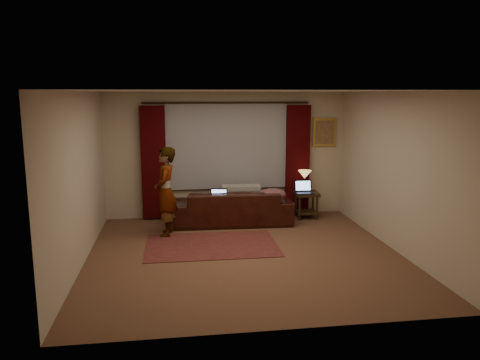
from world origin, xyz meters
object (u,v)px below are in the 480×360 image
at_px(sofa, 233,200).
at_px(person, 166,192).
at_px(tiffany_lamp, 305,181).
at_px(laptop_table, 305,187).
at_px(laptop_sofa, 218,196).
at_px(end_table, 306,205).

xyz_separation_m(sofa, person, (-1.30, -0.61, 0.34)).
height_order(tiffany_lamp, laptop_table, tiffany_lamp).
bearing_deg(laptop_sofa, laptop_table, 20.73).
distance_m(sofa, person, 1.47).
height_order(laptop_sofa, person, person).
height_order(end_table, laptop_table, laptop_table).
height_order(laptop_sofa, end_table, laptop_sofa).
bearing_deg(person, tiffany_lamp, 112.87).
bearing_deg(laptop_sofa, sofa, 33.56).
bearing_deg(person, laptop_sofa, 122.74).
bearing_deg(laptop_table, person, -166.60).
relative_size(sofa, person, 1.43).
distance_m(laptop_sofa, person, 1.14).
distance_m(sofa, laptop_sofa, 0.34).
bearing_deg(end_table, sofa, -172.84).
height_order(sofa, end_table, sofa).
relative_size(tiffany_lamp, laptop_table, 1.16).
bearing_deg(tiffany_lamp, laptop_sofa, -168.74).
xyz_separation_m(end_table, laptop_table, (-0.08, -0.11, 0.40)).
height_order(sofa, person, person).
height_order(laptop_table, person, person).
relative_size(end_table, tiffany_lamp, 1.23).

